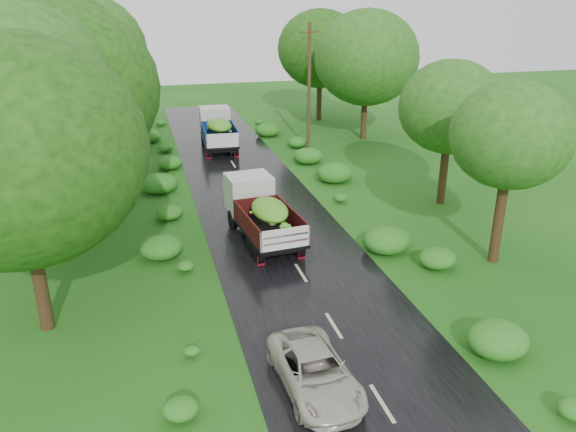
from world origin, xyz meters
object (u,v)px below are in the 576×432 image
object	(u,v)px
car	(315,371)
utility_pole	(309,87)
truck_near	(261,210)
truck_far	(218,128)

from	to	relation	value
car	utility_pole	bearing A→B (deg)	70.37
truck_near	truck_far	world-z (taller)	truck_far
utility_pole	truck_far	bearing A→B (deg)	142.42
car	truck_near	bearing A→B (deg)	82.59
car	utility_pole	xyz separation A→B (m)	(7.44, 25.16, 3.91)
truck_far	utility_pole	world-z (taller)	utility_pole
truck_far	car	xyz separation A→B (m)	(-1.26, -27.30, -0.91)
truck_near	car	distance (m)	10.76
truck_near	utility_pole	xyz separation A→B (m)	(6.64, 14.46, 3.08)
utility_pole	car	bearing A→B (deg)	-124.91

